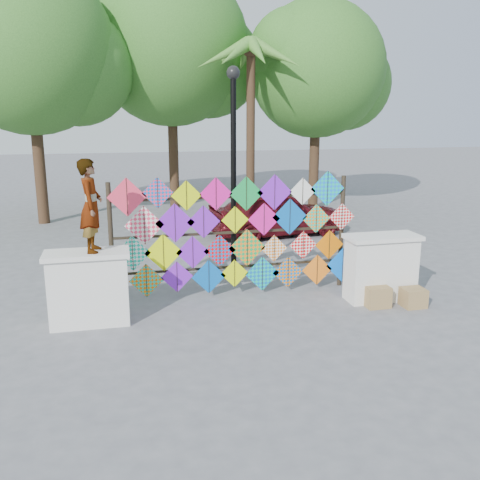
# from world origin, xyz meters

# --- Properties ---
(ground) EXTENTS (80.00, 80.00, 0.00)m
(ground) POSITION_xyz_m (0.00, 0.00, 0.00)
(ground) COLOR gray
(ground) RESTS_ON ground
(parapet_left) EXTENTS (1.40, 0.65, 1.28)m
(parapet_left) POSITION_xyz_m (-2.70, -0.20, 0.65)
(parapet_left) COLOR white
(parapet_left) RESTS_ON ground
(parapet_right) EXTENTS (1.40, 0.65, 1.28)m
(parapet_right) POSITION_xyz_m (2.70, -0.20, 0.65)
(parapet_right) COLOR white
(parapet_right) RESTS_ON ground
(kite_rack) EXTENTS (4.98, 0.24, 2.41)m
(kite_rack) POSITION_xyz_m (0.05, 0.73, 1.22)
(kite_rack) COLOR black
(kite_rack) RESTS_ON ground
(tree_west) EXTENTS (5.85, 5.20, 8.01)m
(tree_west) POSITION_xyz_m (-4.40, 9.03, 5.38)
(tree_west) COLOR #452C1D
(tree_west) RESTS_ON ground
(tree_mid) EXTENTS (6.30, 5.60, 8.61)m
(tree_mid) POSITION_xyz_m (0.11, 11.03, 5.77)
(tree_mid) COLOR #452C1D
(tree_mid) RESTS_ON ground
(tree_east) EXTENTS (5.40, 4.80, 7.42)m
(tree_east) POSITION_xyz_m (5.09, 9.53, 4.99)
(tree_east) COLOR #452C1D
(tree_east) RESTS_ON ground
(palm_tree) EXTENTS (3.62, 3.62, 5.83)m
(palm_tree) POSITION_xyz_m (2.20, 8.00, 4.95)
(palm_tree) COLOR #452C1D
(palm_tree) RESTS_ON ground
(vendor_woman) EXTENTS (0.43, 0.60, 1.54)m
(vendor_woman) POSITION_xyz_m (-2.58, -0.20, 2.05)
(vendor_woman) COLOR #99999E
(vendor_woman) RESTS_ON parapet_left
(sedan) EXTENTS (4.16, 2.11, 1.36)m
(sedan) POSITION_xyz_m (2.38, 5.56, 0.68)
(sedan) COLOR #580F15
(sedan) RESTS_ON ground
(lamppost) EXTENTS (0.28, 0.28, 4.46)m
(lamppost) POSITION_xyz_m (0.30, 2.00, 2.69)
(lamppost) COLOR black
(lamppost) RESTS_ON ground
(cardboard_box_near) EXTENTS (0.44, 0.39, 0.39)m
(cardboard_box_near) POSITION_xyz_m (2.47, -0.53, 0.20)
(cardboard_box_near) COLOR olive
(cardboard_box_near) RESTS_ON ground
(cardboard_box_far) EXTENTS (0.41, 0.38, 0.35)m
(cardboard_box_far) POSITION_xyz_m (3.13, -0.70, 0.17)
(cardboard_box_far) COLOR olive
(cardboard_box_far) RESTS_ON ground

